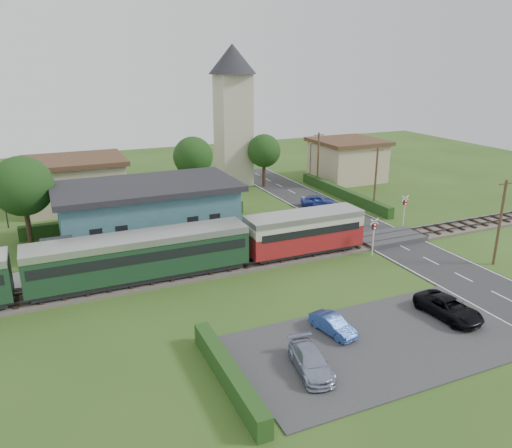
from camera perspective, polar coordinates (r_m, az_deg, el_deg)
name	(u,v)px	position (r m, az deg, el deg)	size (l,w,h in m)	color
ground	(303,265)	(40.46, 5.43, -4.74)	(120.00, 120.00, 0.00)	#2D4C19
railway_track	(292,256)	(42.03, 4.11, -3.63)	(76.00, 3.20, 0.49)	#4C443D
road	(403,247)	(45.88, 16.43, -2.55)	(6.00, 70.00, 0.05)	#28282B
car_park	(381,343)	(30.83, 14.06, -13.05)	(17.00, 9.00, 0.08)	#333335
crossing_deck	(389,238)	(47.25, 14.92, -1.55)	(6.20, 3.40, 0.45)	#333335
platform	(165,259)	(41.52, -10.34, -4.01)	(30.00, 3.00, 0.45)	gray
equipment_hut	(59,257)	(40.09, -21.63, -3.55)	(2.30, 2.30, 2.55)	#BFB49B
station_building	(148,212)	(46.06, -12.25, 1.38)	(16.00, 9.00, 5.30)	#376572
train	(96,262)	(37.05, -17.87, -4.18)	(43.20, 2.90, 3.40)	#232328
church_tower	(233,105)	(64.97, -2.65, 13.43)	(6.00, 6.00, 17.60)	#BFB49B
house_west	(76,182)	(58.90, -19.92, 4.49)	(10.80, 8.80, 5.50)	tan
house_east	(347,159)	(69.44, 10.38, 7.28)	(8.80, 8.80, 5.50)	tan
hedge_carpark	(229,374)	(26.48, -3.15, -16.77)	(0.80, 9.00, 1.20)	#193814
hedge_roadside	(343,193)	(60.29, 9.89, 3.48)	(0.80, 18.00, 1.20)	#193814
hedge_station	(140,219)	(50.89, -13.17, 0.54)	(22.00, 0.80, 1.30)	#193814
tree_a	(22,186)	(47.52, -25.13, 3.93)	(5.20, 5.20, 8.00)	#332316
tree_b	(193,157)	(58.73, -7.21, 7.64)	(4.60, 4.60, 7.34)	#332316
tree_c	(264,151)	(64.12, 0.93, 8.35)	(4.20, 4.20, 6.78)	#332316
utility_pole_b	(500,222)	(43.69, 26.11, 0.23)	(1.40, 0.22, 7.00)	#473321
utility_pole_c	(376,179)	(54.84, 13.51, 5.02)	(1.40, 0.22, 7.00)	#473321
utility_pole_d	(318,159)	(64.55, 7.10, 7.36)	(1.40, 0.22, 7.00)	#473321
crossing_signal_near	(374,231)	(42.71, 13.31, -0.82)	(0.84, 0.28, 3.28)	silver
crossing_signal_far	(405,207)	(50.63, 16.63, 1.92)	(0.84, 0.28, 3.28)	silver
streetlamp_west	(4,198)	(53.99, -26.89, 2.67)	(0.30, 0.30, 5.15)	#3F3F47
streetlamp_east	(311,156)	(69.79, 6.26, 7.73)	(0.30, 0.30, 5.15)	#3F3F47
car_on_road	(317,200)	(56.47, 7.01, 2.69)	(1.49, 3.71, 1.26)	#2B3F9F
car_park_blue	(333,325)	(30.95, 8.78, -11.31)	(1.14, 3.26, 1.08)	#2B4D9D
car_park_silver	(311,361)	(27.43, 6.27, -15.32)	(1.64, 4.02, 1.17)	#959CB8
car_park_dark	(449,308)	(34.55, 21.15, -8.91)	(2.11, 4.58, 1.27)	black
pedestrian_near	(266,234)	(43.61, 1.14, -1.18)	(0.57, 0.37, 1.56)	gray
pedestrian_far	(94,257)	(40.07, -18.01, -3.64)	(0.95, 0.74, 1.95)	gray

